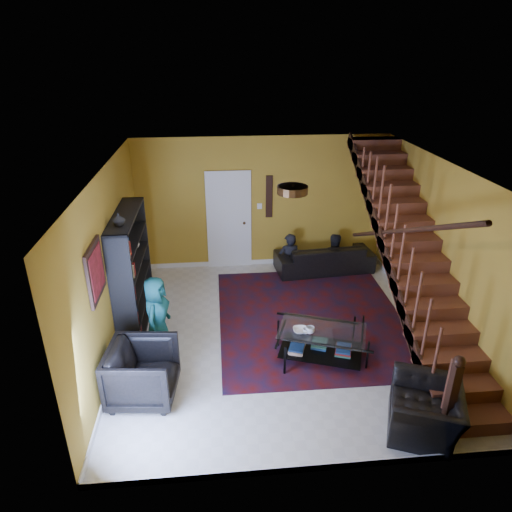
{
  "coord_description": "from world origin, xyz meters",
  "views": [
    {
      "loc": [
        -1.01,
        -6.35,
        4.4
      ],
      "look_at": [
        -0.35,
        0.4,
        1.28
      ],
      "focal_mm": 32.0,
      "sensor_mm": 36.0,
      "label": 1
    }
  ],
  "objects_px": {
    "coffee_table": "(321,342)",
    "bookshelf": "(132,273)",
    "armchair_right": "(425,410)",
    "sofa": "(324,257)",
    "armchair_left": "(143,373)"
  },
  "relations": [
    {
      "from": "sofa",
      "to": "armchair_right",
      "type": "bearing_deg",
      "value": 87.23
    },
    {
      "from": "armchair_right",
      "to": "coffee_table",
      "type": "xyz_separation_m",
      "value": [
        -0.95,
        1.56,
        -0.02
      ]
    },
    {
      "from": "armchair_left",
      "to": "armchair_right",
      "type": "xyz_separation_m",
      "value": [
        3.55,
        -0.93,
        -0.1
      ]
    },
    {
      "from": "sofa",
      "to": "armchair_left",
      "type": "distance_m",
      "value": 4.93
    },
    {
      "from": "bookshelf",
      "to": "sofa",
      "type": "relative_size",
      "value": 0.98
    },
    {
      "from": "bookshelf",
      "to": "sofa",
      "type": "distance_m",
      "value": 4.13
    },
    {
      "from": "armchair_left",
      "to": "armchair_right",
      "type": "relative_size",
      "value": 0.94
    },
    {
      "from": "bookshelf",
      "to": "armchair_left",
      "type": "height_order",
      "value": "bookshelf"
    },
    {
      "from": "coffee_table",
      "to": "bookshelf",
      "type": "bearing_deg",
      "value": 156.48
    },
    {
      "from": "bookshelf",
      "to": "armchair_right",
      "type": "height_order",
      "value": "bookshelf"
    },
    {
      "from": "armchair_left",
      "to": "armchair_right",
      "type": "distance_m",
      "value": 3.67
    },
    {
      "from": "bookshelf",
      "to": "coffee_table",
      "type": "relative_size",
      "value": 1.36
    },
    {
      "from": "bookshelf",
      "to": "armchair_right",
      "type": "distance_m",
      "value": 4.88
    },
    {
      "from": "bookshelf",
      "to": "coffee_table",
      "type": "height_order",
      "value": "bookshelf"
    },
    {
      "from": "armchair_left",
      "to": "coffee_table",
      "type": "bearing_deg",
      "value": -70.38
    }
  ]
}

